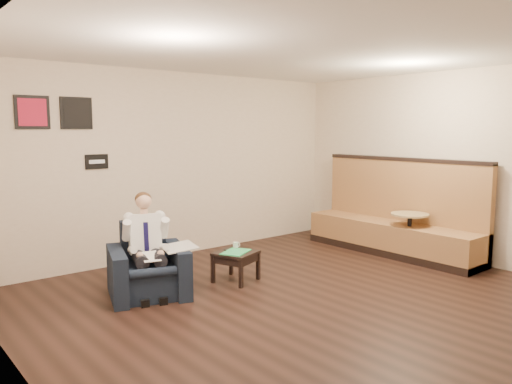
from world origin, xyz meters
TOP-DOWN VIEW (x-y plane):
  - ground at (0.00, 0.00)m, footprint 6.00×6.00m
  - wall_back at (0.00, 3.00)m, footprint 6.00×0.02m
  - wall_left at (-3.00, 0.00)m, footprint 0.02×6.00m
  - wall_right at (3.00, 0.00)m, footprint 0.02×6.00m
  - ceiling at (0.00, 0.00)m, footprint 6.00×6.00m
  - seating_sign at (-1.30, 2.98)m, footprint 0.32×0.02m
  - art_print_left at (-2.10, 2.98)m, footprint 0.42×0.03m
  - art_print_right at (-1.55, 2.98)m, footprint 0.42×0.03m
  - armchair at (-1.32, 1.53)m, footprint 1.09×1.09m
  - seated_man at (-1.35, 1.43)m, footprint 0.78×0.95m
  - lap_papers at (-1.38, 1.34)m, footprint 0.25×0.31m
  - newspaper at (-1.01, 1.33)m, footprint 0.47×0.54m
  - side_table at (-0.19, 1.32)m, footprint 0.60×0.60m
  - green_folder at (-0.21, 1.29)m, footprint 0.47×0.42m
  - coffee_mug at (-0.08, 1.46)m, footprint 0.09×0.09m
  - smartphone at (-0.20, 1.46)m, footprint 0.13×0.08m
  - banquette at (2.59, 0.92)m, footprint 0.69×2.87m
  - cafe_table at (2.50, 0.55)m, footprint 0.71×0.71m

SIDE VIEW (x-z plane):
  - ground at x=0.00m, z-range 0.00..0.00m
  - side_table at x=-0.19m, z-range 0.00..0.39m
  - cafe_table at x=2.50m, z-range 0.00..0.69m
  - smartphone at x=-0.20m, z-range 0.39..0.39m
  - green_folder at x=-0.21m, z-range 0.39..0.40m
  - armchair at x=-1.32m, z-range 0.00..0.84m
  - coffee_mug at x=-0.08m, z-range 0.39..0.47m
  - lap_papers at x=-1.38m, z-range 0.51..0.52m
  - newspaper at x=-1.01m, z-range 0.56..0.58m
  - seated_man at x=-1.35m, z-range 0.00..1.15m
  - banquette at x=2.59m, z-range 0.00..1.47m
  - wall_back at x=0.00m, z-range 0.00..2.80m
  - wall_left at x=-3.00m, z-range 0.00..2.80m
  - wall_right at x=3.00m, z-range 0.00..2.80m
  - seating_sign at x=-1.30m, z-range 1.40..1.60m
  - art_print_left at x=-2.10m, z-range 1.94..2.36m
  - art_print_right at x=-1.55m, z-range 1.94..2.36m
  - ceiling at x=0.00m, z-range 2.79..2.81m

